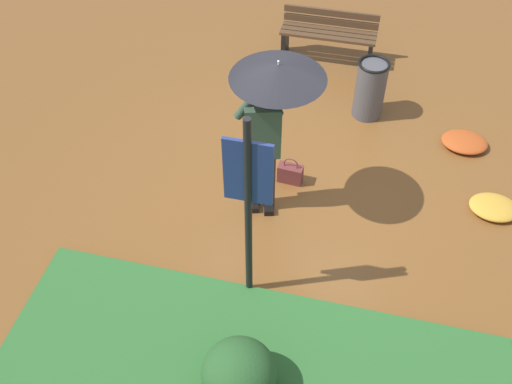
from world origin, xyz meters
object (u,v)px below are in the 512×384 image
object	(u,v)px
park_bench	(329,36)
person_with_umbrella	(271,102)
info_sign_post	(248,193)
trash_bin	(370,89)
handbag	(290,173)

from	to	relation	value
park_bench	person_with_umbrella	bearing A→B (deg)	-93.28
info_sign_post	park_bench	world-z (taller)	info_sign_post
trash_bin	info_sign_post	bearing A→B (deg)	-105.21
person_with_umbrella	park_bench	size ratio (longest dim) A/B	1.46
person_with_umbrella	trash_bin	xyz separation A→B (m)	(0.92, 1.98, -1.13)
person_with_umbrella	info_sign_post	world-z (taller)	info_sign_post
trash_bin	park_bench	bearing A→B (deg)	122.25
handbag	trash_bin	size ratio (longest dim) A/B	0.44
person_with_umbrella	handbag	distance (m)	1.51
person_with_umbrella	info_sign_post	distance (m)	1.18
handbag	person_with_umbrella	bearing A→B (deg)	-108.78
person_with_umbrella	park_bench	xyz separation A→B (m)	(0.18, 3.16, -1.15)
person_with_umbrella	park_bench	distance (m)	3.36
info_sign_post	handbag	size ratio (longest dim) A/B	6.22
person_with_umbrella	info_sign_post	size ratio (longest dim) A/B	0.89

